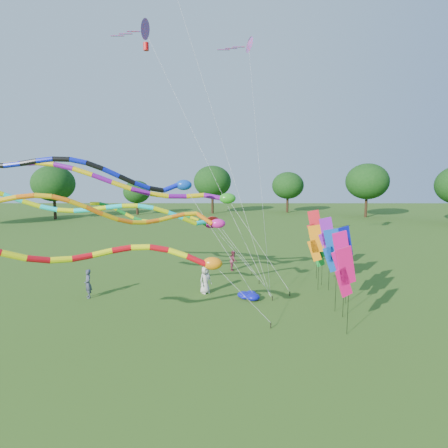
{
  "coord_description": "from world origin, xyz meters",
  "views": [
    {
      "loc": [
        -0.27,
        -17.95,
        7.75
      ],
      "look_at": [
        -0.34,
        3.81,
        4.8
      ],
      "focal_mm": 30.0,
      "sensor_mm": 36.0,
      "label": 1
    }
  ],
  "objects_px": {
    "person_a": "(205,280)",
    "person_c": "(233,260)",
    "tube_kite_orange": "(148,215)",
    "blue_nylon_heap": "(252,296)",
    "tube_kite_red": "(114,254)",
    "person_b": "(88,284)"
  },
  "relations": [
    {
      "from": "person_c",
      "to": "tube_kite_orange",
      "type": "bearing_deg",
      "value": 157.0
    },
    {
      "from": "person_b",
      "to": "person_c",
      "type": "bearing_deg",
      "value": 92.59
    },
    {
      "from": "person_a",
      "to": "person_c",
      "type": "xyz_separation_m",
      "value": [
        1.96,
        5.8,
        -0.08
      ]
    },
    {
      "from": "tube_kite_orange",
      "to": "person_b",
      "type": "bearing_deg",
      "value": 123.78
    },
    {
      "from": "tube_kite_red",
      "to": "person_c",
      "type": "bearing_deg",
      "value": 49.95
    },
    {
      "from": "tube_kite_orange",
      "to": "tube_kite_red",
      "type": "bearing_deg",
      "value": -122.5
    },
    {
      "from": "person_b",
      "to": "person_c",
      "type": "height_order",
      "value": "person_b"
    },
    {
      "from": "person_a",
      "to": "person_c",
      "type": "relative_size",
      "value": 1.1
    },
    {
      "from": "tube_kite_red",
      "to": "person_a",
      "type": "xyz_separation_m",
      "value": [
        3.5,
        7.85,
        -3.41
      ]
    },
    {
      "from": "tube_kite_orange",
      "to": "person_c",
      "type": "distance_m",
      "value": 12.0
    },
    {
      "from": "tube_kite_orange",
      "to": "person_a",
      "type": "bearing_deg",
      "value": 35.71
    },
    {
      "from": "blue_nylon_heap",
      "to": "tube_kite_red",
      "type": "bearing_deg",
      "value": -134.33
    },
    {
      "from": "tube_kite_red",
      "to": "person_a",
      "type": "height_order",
      "value": "tube_kite_red"
    },
    {
      "from": "tube_kite_orange",
      "to": "person_a",
      "type": "distance_m",
      "value": 6.84
    },
    {
      "from": "tube_kite_red",
      "to": "person_a",
      "type": "relative_size",
      "value": 7.71
    },
    {
      "from": "tube_kite_red",
      "to": "tube_kite_orange",
      "type": "height_order",
      "value": "tube_kite_orange"
    },
    {
      "from": "tube_kite_red",
      "to": "person_b",
      "type": "distance_m",
      "value": 8.59
    },
    {
      "from": "blue_nylon_heap",
      "to": "person_c",
      "type": "xyz_separation_m",
      "value": [
        -0.97,
        7.07,
        0.61
      ]
    },
    {
      "from": "person_a",
      "to": "person_b",
      "type": "xyz_separation_m",
      "value": [
        -7.29,
        -0.93,
        0.01
      ]
    },
    {
      "from": "person_b",
      "to": "person_c",
      "type": "distance_m",
      "value": 11.44
    },
    {
      "from": "tube_kite_orange",
      "to": "person_c",
      "type": "relative_size",
      "value": 7.96
    },
    {
      "from": "tube_kite_orange",
      "to": "person_c",
      "type": "xyz_separation_m",
      "value": [
        4.7,
        9.96,
        -4.77
      ]
    }
  ]
}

